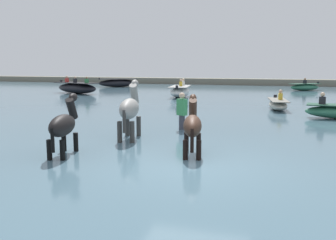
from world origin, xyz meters
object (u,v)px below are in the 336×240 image
(horse_flank_grey, at_px, (130,110))
(boat_mid_outer, at_px, (305,87))
(horse_lead_dark_bay, at_px, (192,127))
(person_onlooker_right, at_px, (182,116))
(boat_distant_west, at_px, (278,104))
(boat_far_inshore, at_px, (77,88))
(boat_mid_channel, at_px, (118,83))
(boat_distant_east, at_px, (180,91))
(horse_trailing_black, at_px, (64,127))

(horse_flank_grey, bearing_deg, boat_mid_outer, 76.39)
(horse_lead_dark_bay, bearing_deg, person_onlooker_right, 109.93)
(horse_flank_grey, xyz_separation_m, boat_distant_west, (3.91, 8.72, -0.59))
(person_onlooker_right, bearing_deg, boat_distant_west, 67.00)
(horse_lead_dark_bay, distance_m, boat_far_inshore, 20.73)
(boat_mid_channel, bearing_deg, boat_distant_east, -45.71)
(boat_distant_east, bearing_deg, person_onlooker_right, -73.63)
(horse_flank_grey, bearing_deg, horse_trailing_black, -106.64)
(horse_trailing_black, xyz_separation_m, boat_mid_channel, (-10.82, 25.61, -0.29))
(boat_far_inshore, distance_m, boat_mid_channel, 8.59)
(horse_flank_grey, relative_size, boat_far_inshore, 0.48)
(boat_far_inshore, bearing_deg, horse_trailing_black, -59.22)
(boat_distant_east, bearing_deg, boat_distant_west, -39.81)
(horse_lead_dark_bay, relative_size, boat_mid_outer, 0.65)
(boat_mid_channel, distance_m, person_onlooker_right, 24.78)
(boat_distant_east, height_order, person_onlooker_right, person_onlooker_right)
(boat_far_inshore, distance_m, boat_distant_east, 8.32)
(horse_trailing_black, height_order, person_onlooker_right, horse_trailing_black)
(boat_distant_west, relative_size, person_onlooker_right, 1.69)
(boat_far_inshore, bearing_deg, horse_lead_dark_bay, -50.92)
(horse_flank_grey, relative_size, boat_distant_east, 0.60)
(person_onlooker_right, bearing_deg, horse_trailing_black, -112.11)
(horse_trailing_black, xyz_separation_m, boat_distant_east, (-1.86, 16.43, -0.31))
(boat_distant_east, bearing_deg, boat_mid_channel, 134.29)
(boat_distant_west, bearing_deg, horse_lead_dark_bay, -99.57)
(boat_mid_outer, relative_size, boat_mid_channel, 0.72)
(person_onlooker_right, bearing_deg, horse_flank_grey, -118.20)
(boat_mid_outer, bearing_deg, horse_trailing_black, -103.89)
(horse_flank_grey, height_order, boat_mid_channel, horse_flank_grey)
(horse_flank_grey, bearing_deg, person_onlooker_right, 61.80)
(boat_distant_east, relative_size, person_onlooker_right, 2.15)
(horse_trailing_black, bearing_deg, horse_flank_grey, 73.36)
(horse_lead_dark_bay, distance_m, boat_distant_west, 10.23)
(boat_mid_outer, bearing_deg, boat_mid_channel, -179.52)
(boat_mid_outer, height_order, person_onlooker_right, person_onlooker_right)
(horse_lead_dark_bay, xyz_separation_m, person_onlooker_right, (-1.19, 3.28, -0.20))
(horse_flank_grey, distance_m, boat_mid_channel, 25.99)
(horse_flank_grey, relative_size, boat_mid_outer, 0.75)
(boat_mid_outer, distance_m, boat_distant_west, 14.83)
(boat_mid_outer, xyz_separation_m, boat_distant_west, (-1.76, -14.72, -0.05))
(horse_trailing_black, height_order, horse_flank_grey, horse_flank_grey)
(horse_trailing_black, distance_m, horse_flank_grey, 2.43)
(horse_trailing_black, xyz_separation_m, boat_mid_outer, (6.37, 25.76, -0.38))
(boat_mid_outer, bearing_deg, horse_flank_grey, -103.61)
(boat_distant_west, bearing_deg, boat_distant_east, 140.19)
(horse_lead_dark_bay, distance_m, boat_mid_outer, 25.04)
(boat_mid_outer, xyz_separation_m, boat_far_inshore, (-16.53, -8.70, 0.12))
(horse_trailing_black, relative_size, boat_distant_east, 0.52)
(boat_mid_outer, xyz_separation_m, boat_distant_east, (-8.23, -9.33, 0.07))
(horse_lead_dark_bay, bearing_deg, boat_mid_channel, 119.12)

